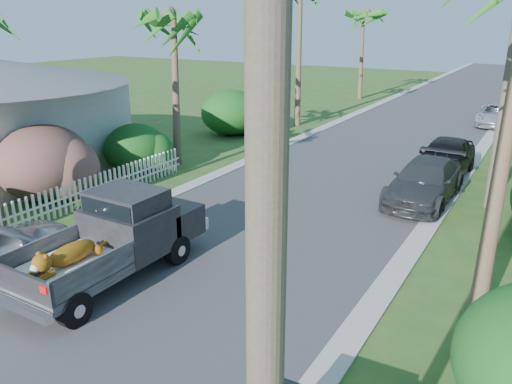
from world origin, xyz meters
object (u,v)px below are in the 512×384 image
Objects in this scene: utility_pole_a at (266,250)px; utility_pole_b at (510,66)px; parked_car_rd at (497,115)px; parked_car_rm at (425,182)px; parked_car_rf at (445,158)px; palm_l_d at (365,13)px; pickup_truck at (121,234)px; palm_l_b at (172,15)px.

utility_pole_a is 1.00× the size of utility_pole_b.
utility_pole_a is (1.45, -29.97, 3.97)m from parked_car_rd.
parked_car_rd is 30.27m from utility_pole_a.
utility_pole_b reaches higher than parked_car_rm.
parked_car_rf is 21.56m from palm_l_d.
pickup_truck is 0.66× the size of palm_l_d.
parked_car_rf is 18.34m from utility_pole_a.
palm_l_b is 18.77m from utility_pole_a.
parked_car_rm is 0.53× the size of utility_pole_b.
parked_car_rf is at bearing 91.54° from parked_car_rm.
parked_car_rm is 15.17m from utility_pole_a.
palm_l_d reaches higher than parked_car_rf.
utility_pole_a is at bearing -80.61° from parked_car_rm.
parked_car_rm is 11.76m from palm_l_b.
palm_l_d reaches higher than parked_car_rm.
parked_car_rf is (5.16, 12.40, -0.24)m from pickup_truck.
utility_pole_a is at bearing -37.13° from pickup_truck.
palm_l_b is at bearing -158.83° from parked_car_rf.
utility_pole_a is (12.10, -36.00, -1.84)m from palm_l_d.
palm_l_b reaches higher than parked_car_rd.
palm_l_b is at bearing 121.43° from pickup_truck.
palm_l_d is 0.86× the size of utility_pole_a.
palm_l_d is at bearing 116.73° from parked_car_rm.
palm_l_d reaches higher than parked_car_rd.
utility_pole_a reaches higher than palm_l_b.
palm_l_d reaches higher than pickup_truck.
parked_car_rd is at bearing 76.92° from pickup_truck.
utility_pole_b is (2.00, 0.48, 3.91)m from parked_car_rm.
parked_car_rf is 12.16m from parked_car_rd.
parked_car_rd is 20.13m from palm_l_b.
palm_l_d is (-10.10, 18.18, 5.68)m from parked_car_rf.
parked_car_rm is at bearing 97.84° from utility_pole_a.
pickup_truck is 0.69× the size of palm_l_b.
palm_l_d is at bearing 148.14° from parked_car_rd.
palm_l_b is (-10.40, -0.52, 5.46)m from parked_car_rm.
palm_l_b is 0.96× the size of palm_l_d.
palm_l_b reaches higher than parked_car_rm.
parked_car_rf is at bearing 20.16° from palm_l_b.
palm_l_b is at bearing -175.61° from parked_car_rm.
palm_l_b is at bearing 131.53° from utility_pole_a.
parked_car_rd is at bearing 55.56° from palm_l_b.
parked_car_rf is 0.61× the size of palm_l_b.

